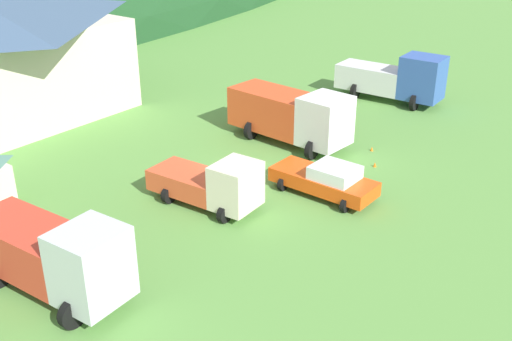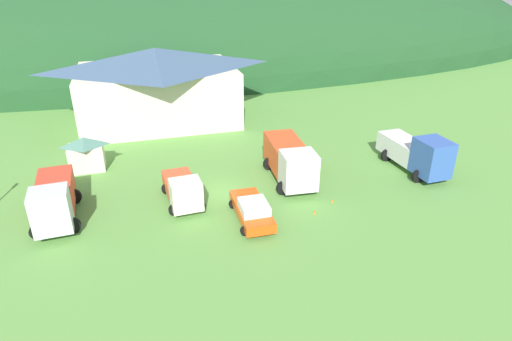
% 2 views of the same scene
% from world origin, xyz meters
% --- Properties ---
extents(ground_plane, '(200.00, 200.00, 0.00)m').
position_xyz_m(ground_plane, '(0.00, 0.00, 0.00)').
color(ground_plane, '#5B9342').
extents(tow_truck_silver, '(3.33, 6.95, 3.26)m').
position_xyz_m(tow_truck_silver, '(-11.41, -0.86, 1.65)').
color(tow_truck_silver, silver).
rests_on(tow_truck_silver, ground).
extents(light_truck_cream, '(2.79, 5.59, 2.49)m').
position_xyz_m(light_truck_cream, '(-2.88, -0.98, 1.18)').
color(light_truck_cream, beige).
rests_on(light_truck_cream, ground).
extents(heavy_rig_white, '(3.66, 7.61, 3.28)m').
position_xyz_m(heavy_rig_white, '(5.87, 0.58, 1.77)').
color(heavy_rig_white, white).
rests_on(heavy_rig_white, ground).
extents(box_truck_blue, '(3.21, 7.45, 3.46)m').
position_xyz_m(box_truck_blue, '(16.53, -0.91, 1.71)').
color(box_truck_blue, '#3356AD').
rests_on(box_truck_blue, ground).
extents(service_pickup_orange, '(2.48, 5.26, 1.66)m').
position_xyz_m(service_pickup_orange, '(1.30, -4.52, 0.83)').
color(service_pickup_orange, '#EB4D12').
rests_on(service_pickup_orange, ground).
extents(traffic_cone_near_pickup, '(0.36, 0.36, 0.49)m').
position_xyz_m(traffic_cone_near_pickup, '(7.63, -3.75, 0.00)').
color(traffic_cone_near_pickup, orange).
rests_on(traffic_cone_near_pickup, ground).
extents(traffic_cone_mid_row, '(0.36, 0.36, 0.52)m').
position_xyz_m(traffic_cone_mid_row, '(5.75, -4.90, 0.00)').
color(traffic_cone_mid_row, orange).
rests_on(traffic_cone_mid_row, ground).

